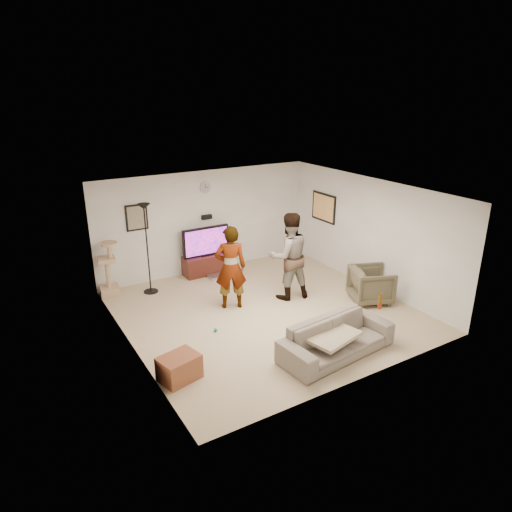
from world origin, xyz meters
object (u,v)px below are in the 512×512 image
tv_stand (207,264)px  floor_lamp (147,249)px  side_table (179,368)px  tv (206,241)px  person_right (289,256)px  cat_tree (107,269)px  beer_bottle (380,303)px  armchair (371,285)px  sofa (337,338)px  person_left (231,267)px

tv_stand → floor_lamp: (-1.56, -0.35, 0.78)m
tv_stand → side_table: 4.40m
tv → person_right: (0.93, -2.16, 0.12)m
cat_tree → person_right: size_ratio=0.65×
beer_bottle → armchair: beer_bottle is taller
floor_lamp → side_table: floor_lamp is taller
sofa → beer_bottle: (0.97, 0.00, 0.43)m
tv_stand → cat_tree: 2.43m
tv → beer_bottle: tv is taller
armchair → person_right: bearing=75.2°
person_right → sofa: size_ratio=0.91×
person_right → cat_tree: bearing=-21.2°
floor_lamp → armchair: bearing=-36.6°
cat_tree → armchair: bearing=-34.0°
floor_lamp → sofa: size_ratio=0.97×
tv_stand → floor_lamp: 1.78m
side_table → armchair: bearing=6.6°
tv → cat_tree: (-2.40, -0.05, -0.22)m
person_left → armchair: 3.04m
floor_lamp → tv: bearing=12.8°
tv_stand → person_left: person_left is taller
tv → beer_bottle: size_ratio=4.75×
tv → beer_bottle: 4.67m
tv → floor_lamp: 1.61m
tv → cat_tree: cat_tree is taller
cat_tree → side_table: cat_tree is taller
armchair → side_table: bearing=119.5°
tv_stand → person_left: size_ratio=0.66×
tv_stand → person_left: (-0.36, -1.94, 0.64)m
cat_tree → beer_bottle: (3.69, -4.44, 0.12)m
person_right → beer_bottle: 2.37m
tv_stand → cat_tree: bearing=-178.7°
person_right → side_table: person_right is taller
cat_tree → side_table: size_ratio=2.05×
sofa → side_table: (-2.59, 0.71, -0.10)m
tv → floor_lamp: (-1.56, -0.35, 0.18)m
beer_bottle → armchair: size_ratio=0.30×
sofa → beer_bottle: 1.06m
sofa → cat_tree: bearing=116.0°
side_table → floor_lamp: bearing=78.4°
person_left → cat_tree: bearing=-20.4°
sofa → person_left: bearing=99.5°
cat_tree → sofa: size_ratio=0.59×
floor_lamp → armchair: floor_lamp is taller
tv → armchair: 4.02m
sofa → armchair: (2.01, 1.24, 0.07)m
tv_stand → sofa: (0.32, -4.49, 0.06)m
floor_lamp → cat_tree: (-0.83, 0.30, -0.40)m
person_right → armchair: (1.40, -1.09, -0.58)m
person_left → sofa: (0.69, -2.55, -0.58)m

